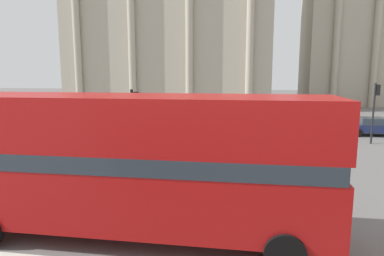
# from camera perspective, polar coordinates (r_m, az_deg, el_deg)

# --- Properties ---
(double_decker_bus) EXTENTS (10.53, 2.73, 4.03)m
(double_decker_bus) POSITION_cam_1_polar(r_m,az_deg,el_deg) (9.59, -8.92, -5.32)
(double_decker_bus) COLOR black
(double_decker_bus) RESTS_ON ground_plane
(plaza_building_left) EXTENTS (27.83, 17.16, 26.18)m
(plaza_building_left) POSITION_cam_1_polar(r_m,az_deg,el_deg) (52.13, -3.04, 18.37)
(plaza_building_left) COLOR #B2A893
(plaza_building_left) RESTS_ON ground_plane
(traffic_light_near) EXTENTS (0.42, 0.24, 3.97)m
(traffic_light_near) POSITION_cam_1_polar(r_m,az_deg,el_deg) (14.37, -9.64, 0.84)
(traffic_light_near) COLOR black
(traffic_light_near) RESTS_ON ground_plane
(traffic_light_far) EXTENTS (0.42, 0.24, 4.02)m
(traffic_light_far) POSITION_cam_1_polar(r_m,az_deg,el_deg) (25.45, 28.21, 3.47)
(traffic_light_far) COLOR black
(traffic_light_far) RESTS_ON ground_plane
(car_white) EXTENTS (4.20, 1.93, 1.35)m
(car_white) POSITION_cam_1_polar(r_m,az_deg,el_deg) (18.37, 13.86, -3.51)
(car_white) COLOR black
(car_white) RESTS_ON ground_plane
(car_navy) EXTENTS (4.20, 1.93, 1.35)m
(car_navy) POSITION_cam_1_polar(r_m,az_deg,el_deg) (29.16, 28.07, 0.26)
(car_navy) COLOR black
(car_navy) RESTS_ON ground_plane
(pedestrian_olive) EXTENTS (0.32, 0.32, 1.79)m
(pedestrian_olive) POSITION_cam_1_polar(r_m,az_deg,el_deg) (26.87, 8.87, 1.28)
(pedestrian_olive) COLOR #282B33
(pedestrian_olive) RESTS_ON ground_plane
(pedestrian_blue) EXTENTS (0.32, 0.32, 1.70)m
(pedestrian_blue) POSITION_cam_1_polar(r_m,az_deg,el_deg) (19.21, -0.45, -1.85)
(pedestrian_blue) COLOR #282B33
(pedestrian_blue) RESTS_ON ground_plane
(pedestrian_red) EXTENTS (0.32, 0.32, 1.68)m
(pedestrian_red) POSITION_cam_1_polar(r_m,az_deg,el_deg) (34.26, -0.77, 2.92)
(pedestrian_red) COLOR #282B33
(pedestrian_red) RESTS_ON ground_plane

